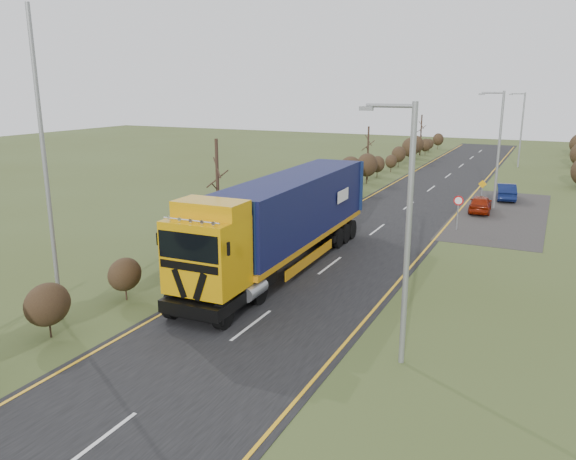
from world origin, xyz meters
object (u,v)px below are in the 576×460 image
(car_blue_sedan, at_px, (506,192))
(streetlight_near, at_px, (405,226))
(lorry, at_px, (284,217))
(car_red_hatchback, at_px, (480,204))
(speed_sign, at_px, (458,206))

(car_blue_sedan, distance_m, streetlight_near, 30.31)
(lorry, height_order, car_red_hatchback, lorry)
(speed_sign, bearing_deg, car_blue_sedan, 81.10)
(car_blue_sedan, xyz_separation_m, speed_sign, (-1.81, -11.54, 0.86))
(car_red_hatchback, height_order, streetlight_near, streetlight_near)
(lorry, bearing_deg, streetlight_near, -44.36)
(lorry, distance_m, speed_sign, 13.14)
(lorry, bearing_deg, car_red_hatchback, 66.37)
(car_red_hatchback, height_order, speed_sign, speed_sign)
(speed_sign, bearing_deg, lorry, -119.25)
(car_blue_sedan, bearing_deg, streetlight_near, 79.61)
(car_red_hatchback, distance_m, streetlight_near, 24.71)
(speed_sign, bearing_deg, streetlight_near, -86.16)
(car_red_hatchback, relative_size, streetlight_near, 0.44)
(car_blue_sedan, bearing_deg, lorry, 61.03)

